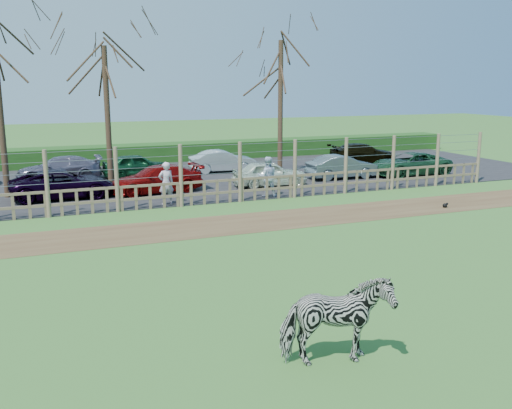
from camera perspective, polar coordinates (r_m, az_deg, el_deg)
name	(u,v)px	position (r m, az deg, el deg)	size (l,w,h in m)	color
ground	(256,265)	(15.63, 0.01, -6.03)	(120.00, 120.00, 0.00)	#548942
dirt_strip	(208,227)	(19.71, -4.87, -2.21)	(34.00, 2.80, 0.01)	brown
asphalt	(149,181)	(29.22, -10.65, 2.36)	(44.00, 13.00, 0.04)	#232326
hedge	(126,154)	(35.97, -12.90, 4.92)	(46.00, 2.00, 1.10)	#1E4716
fence	(181,187)	(22.84, -7.49, 1.77)	(30.16, 0.16, 2.50)	brown
tree_mid	(106,82)	(27.51, -14.80, 11.73)	(4.80, 4.80, 6.83)	#3D2B1E
tree_right	(281,75)	(30.48, 2.48, 12.81)	(4.80, 4.80, 7.35)	#3D2B1E
zebra	(336,321)	(10.19, 8.01, -11.47)	(0.87, 1.92, 1.62)	gray
visitor_a	(166,183)	(23.17, -8.98, 2.12)	(0.63, 0.41, 1.72)	silver
visitor_b	(267,177)	(24.49, 1.14, 2.80)	(0.84, 0.65, 1.72)	silver
crow	(445,205)	(23.77, 18.39, -0.08)	(0.24, 0.18, 0.20)	black
car_2	(63,184)	(25.51, -18.73, 1.93)	(1.99, 4.32, 1.20)	black
car_3	(156,179)	(25.83, -9.94, 2.52)	(1.68, 4.13, 1.20)	maroon
car_4	(270,174)	(26.99, 1.38, 3.10)	(1.42, 3.52, 1.20)	silver
car_5	(342,167)	(29.52, 8.59, 3.75)	(1.27, 3.64, 1.20)	#526369
car_6	(410,164)	(31.25, 15.15, 3.92)	(1.99, 4.32, 1.20)	#21512E
car_9	(59,169)	(30.23, -19.08, 3.41)	(1.68, 4.13, 1.20)	slate
car_10	(137,165)	(30.34, -11.82, 3.85)	(1.42, 3.52, 1.20)	#114323
car_11	(223,161)	(31.33, -3.35, 4.34)	(1.27, 3.64, 1.20)	#B2BFC3
car_13	(363,153)	(35.40, 10.62, 5.05)	(1.68, 4.13, 1.20)	black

